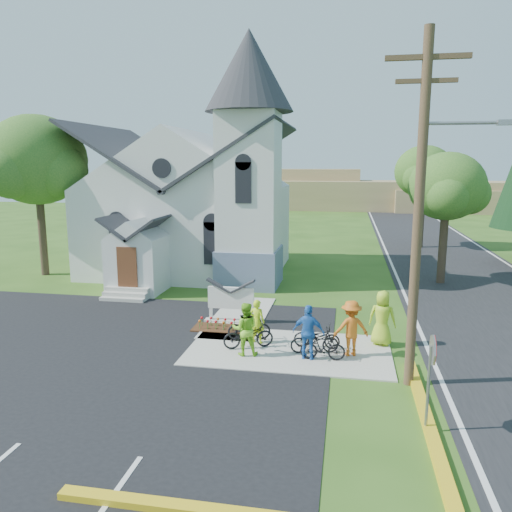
% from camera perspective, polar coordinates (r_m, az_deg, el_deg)
% --- Properties ---
extents(ground, '(120.00, 120.00, 0.00)m').
position_cam_1_polar(ground, '(17.52, -1.40, -11.04)').
color(ground, '#2C5017').
rests_on(ground, ground).
extents(parking_lot, '(20.00, 16.00, 0.02)m').
position_cam_1_polar(parking_lot, '(18.51, -24.93, -10.82)').
color(parking_lot, black).
rests_on(parking_lot, ground).
extents(road, '(8.00, 90.00, 0.02)m').
position_cam_1_polar(road, '(32.30, 22.04, -1.72)').
color(road, black).
rests_on(road, ground).
extents(sidewalk, '(7.00, 4.00, 0.05)m').
position_cam_1_polar(sidewalk, '(17.75, 3.77, -10.68)').
color(sidewalk, '#A5A095').
rests_on(sidewalk, ground).
extents(church, '(12.35, 12.00, 13.00)m').
position_cam_1_polar(church, '(29.78, -6.94, 8.18)').
color(church, silver).
rests_on(church, ground).
extents(church_sign, '(2.20, 0.40, 1.70)m').
position_cam_1_polar(church_sign, '(20.40, -2.89, -4.86)').
color(church_sign, '#A5A095').
rests_on(church_sign, ground).
extents(flower_bed, '(2.60, 1.10, 0.07)m').
position_cam_1_polar(flower_bed, '(19.86, -3.46, -8.30)').
color(flower_bed, '#3B2210').
rests_on(flower_bed, ground).
extents(utility_pole, '(3.45, 0.28, 10.00)m').
position_cam_1_polar(utility_pole, '(14.62, 18.39, 5.93)').
color(utility_pole, '#452E22').
rests_on(utility_pole, ground).
extents(stop_sign, '(0.11, 0.76, 2.48)m').
position_cam_1_polar(stop_sign, '(12.81, 19.41, -11.44)').
color(stop_sign, gray).
rests_on(stop_sign, ground).
extents(tree_lot_corner, '(5.60, 5.60, 9.15)m').
position_cam_1_polar(tree_lot_corner, '(31.20, -23.79, 9.97)').
color(tree_lot_corner, '#35251D').
rests_on(tree_lot_corner, ground).
extents(tree_road_near, '(4.00, 4.00, 7.05)m').
position_cam_1_polar(tree_road_near, '(28.44, 20.98, 7.37)').
color(tree_road_near, '#35251D').
rests_on(tree_road_near, ground).
extents(tree_road_mid, '(4.40, 4.40, 7.80)m').
position_cam_1_polar(tree_road_mid, '(40.34, 18.66, 9.07)').
color(tree_road_mid, '#35251D').
rests_on(tree_road_mid, ground).
extents(distant_hills, '(61.00, 10.00, 5.60)m').
position_cam_1_polar(distant_hills, '(72.40, 10.43, 7.01)').
color(distant_hills, olive).
rests_on(distant_hills, ground).
extents(cyclist_0, '(0.66, 0.51, 1.61)m').
position_cam_1_polar(cyclist_0, '(18.08, 0.11, -7.47)').
color(cyclist_0, '#BBE31A').
rests_on(cyclist_0, sidewalk).
extents(bike_0, '(1.88, 1.25, 0.93)m').
position_cam_1_polar(bike_0, '(17.70, -0.89, -9.02)').
color(bike_0, black).
rests_on(bike_0, sidewalk).
extents(cyclist_1, '(0.99, 0.83, 1.82)m').
position_cam_1_polar(cyclist_1, '(16.95, -1.24, -8.33)').
color(cyclist_1, '#86D327').
rests_on(cyclist_1, sidewalk).
extents(bike_1, '(1.64, 0.86, 0.95)m').
position_cam_1_polar(bike_1, '(18.46, -0.79, -8.15)').
color(bike_1, black).
rests_on(bike_1, sidewalk).
extents(cyclist_2, '(1.14, 0.62, 1.84)m').
position_cam_1_polar(cyclist_2, '(16.68, 6.03, -8.67)').
color(cyclist_2, blue).
rests_on(cyclist_2, sidewalk).
extents(bike_2, '(1.63, 0.60, 0.85)m').
position_cam_1_polar(bike_2, '(17.83, 6.96, -9.10)').
color(bike_2, black).
rests_on(bike_2, sidewalk).
extents(cyclist_3, '(1.38, 1.04, 1.90)m').
position_cam_1_polar(cyclist_3, '(17.22, 10.81, -8.08)').
color(cyclist_3, '#CD5F16').
rests_on(cyclist_3, sidewalk).
extents(bike_3, '(1.50, 0.49, 0.89)m').
position_cam_1_polar(bike_3, '(16.80, 7.63, -10.28)').
color(bike_3, black).
rests_on(bike_3, sidewalk).
extents(cyclist_4, '(1.08, 0.83, 1.98)m').
position_cam_1_polar(cyclist_4, '(18.40, 14.23, -6.87)').
color(cyclist_4, '#A8D027').
rests_on(cyclist_4, sidewalk).
extents(bike_4, '(1.74, 0.93, 0.87)m').
position_cam_1_polar(bike_4, '(17.38, 6.71, -9.58)').
color(bike_4, black).
rests_on(bike_4, sidewalk).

